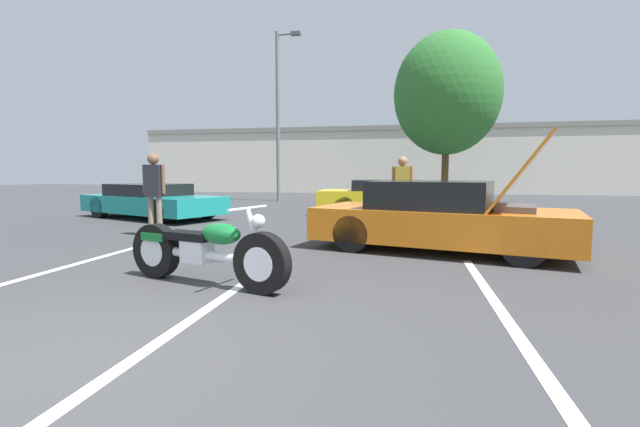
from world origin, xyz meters
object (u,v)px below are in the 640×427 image
(parked_car_right_row, at_px, (391,198))
(show_car_hood_open, at_px, (441,217))
(spectator_near_motorcycle, at_px, (154,187))
(spectator_by_show_car, at_px, (402,186))
(motorcycle, at_px, (205,251))
(parked_car_left_row, at_px, (152,201))
(light_pole, at_px, (279,110))
(tree_background, at_px, (447,94))

(parked_car_right_row, bearing_deg, show_car_hood_open, -81.75)
(spectator_near_motorcycle, bearing_deg, spectator_by_show_car, 24.45)
(spectator_near_motorcycle, distance_m, spectator_by_show_car, 5.74)
(motorcycle, relative_size, show_car_hood_open, 0.50)
(motorcycle, distance_m, spectator_near_motorcycle, 4.62)
(show_car_hood_open, bearing_deg, parked_car_left_row, 169.37)
(light_pole, distance_m, parked_car_left_row, 9.22)
(motorcycle, distance_m, parked_car_left_row, 8.52)
(tree_background, relative_size, show_car_hood_open, 1.64)
(parked_car_left_row, bearing_deg, motorcycle, -31.35)
(light_pole, distance_m, spectator_by_show_car, 11.37)
(tree_background, relative_size, parked_car_right_row, 1.63)
(light_pole, bearing_deg, parked_car_left_row, -100.64)
(motorcycle, height_order, spectator_by_show_car, spectator_by_show_car)
(motorcycle, height_order, parked_car_left_row, parked_car_left_row)
(motorcycle, bearing_deg, show_car_hood_open, 60.65)
(show_car_hood_open, bearing_deg, spectator_near_motorcycle, -170.66)
(spectator_near_motorcycle, bearing_deg, parked_car_right_row, 49.68)
(parked_car_left_row, bearing_deg, light_pole, 101.14)
(spectator_near_motorcycle, relative_size, spectator_by_show_car, 1.01)
(parked_car_right_row, relative_size, parked_car_left_row, 0.95)
(parked_car_left_row, distance_m, spectator_by_show_car, 7.50)
(light_pole, relative_size, spectator_by_show_car, 4.51)
(parked_car_left_row, xyz_separation_m, spectator_near_motorcycle, (2.20, -3.29, 0.55))
(show_car_hood_open, relative_size, spectator_near_motorcycle, 2.63)
(show_car_hood_open, bearing_deg, spectator_by_show_car, 118.25)
(motorcycle, distance_m, show_car_hood_open, 4.24)
(spectator_near_motorcycle, height_order, spectator_by_show_car, spectator_near_motorcycle)
(show_car_hood_open, relative_size, parked_car_left_row, 0.94)
(tree_background, height_order, parked_car_right_row, tree_background)
(tree_background, xyz_separation_m, motorcycle, (-4.15, -15.83, -4.51))
(parked_car_right_row, bearing_deg, spectator_near_motorcycle, -131.99)
(show_car_hood_open, height_order, parked_car_left_row, show_car_hood_open)
(show_car_hood_open, distance_m, parked_car_left_row, 9.00)
(parked_car_left_row, relative_size, spectator_near_motorcycle, 2.81)
(parked_car_left_row, xyz_separation_m, spectator_by_show_car, (7.42, -0.91, 0.54))
(motorcycle, distance_m, spectator_by_show_car, 6.37)
(tree_background, bearing_deg, motorcycle, -104.71)
(spectator_near_motorcycle, xyz_separation_m, spectator_by_show_car, (5.23, 2.38, -0.01))
(spectator_by_show_car, bearing_deg, parked_car_right_row, 96.62)
(parked_car_left_row, relative_size, spectator_by_show_car, 2.84)
(light_pole, relative_size, motorcycle, 3.38)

